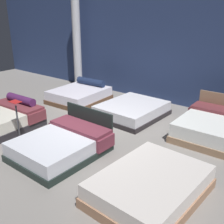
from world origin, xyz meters
name	(u,v)px	position (x,y,z in m)	size (l,w,h in m)	color
ground_plane	(92,138)	(0.00, 0.00, -0.01)	(18.00, 18.00, 0.02)	gray
showroom_back_wall	(165,52)	(0.00, 3.74, 1.75)	(18.00, 0.06, 3.50)	navy
bed_0	(1,119)	(-2.35, -1.09, 0.26)	(1.72, 1.99, 0.77)	black
bed_1	(62,145)	(0.05, -1.05, 0.24)	(1.67, 1.99, 0.87)	black
bed_2	(150,186)	(2.41, -1.14, 0.23)	(1.65, 2.16, 0.46)	#996F53
bed_3	(80,95)	(-2.30, 1.94, 0.24)	(1.69, 1.98, 0.70)	brown
bed_4	(132,110)	(0.01, 1.84, 0.21)	(1.72, 2.04, 0.42)	black
bed_5	(212,126)	(2.39, 2.00, 0.27)	(1.61, 2.01, 0.92)	#8E6E53
price_sign	(19,128)	(-1.17, -1.33, 0.42)	(0.28, 0.24, 1.09)	#3F3F44
support_pillar	(77,45)	(-3.65, 3.24, 1.75)	(0.32, 0.32, 3.50)	silver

